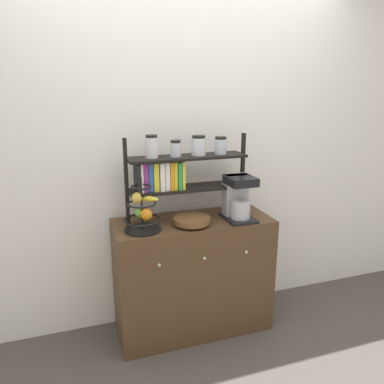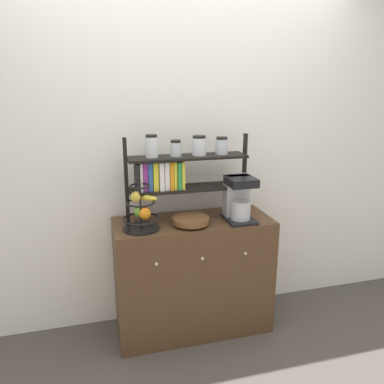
# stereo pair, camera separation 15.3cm
# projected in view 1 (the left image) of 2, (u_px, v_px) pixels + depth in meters

# --- Properties ---
(ground_plane) EXTENTS (12.00, 12.00, 0.00)m
(ground_plane) POSITION_uv_depth(u_px,v_px,m) (203.00, 344.00, 2.63)
(ground_plane) COLOR #47423D
(wall_back) EXTENTS (7.00, 0.05, 2.60)m
(wall_back) POSITION_uv_depth(u_px,v_px,m) (181.00, 150.00, 2.73)
(wall_back) COLOR silver
(wall_back) RESTS_ON ground_plane
(sideboard) EXTENTS (1.10, 0.46, 0.85)m
(sideboard) POSITION_uv_depth(u_px,v_px,m) (193.00, 275.00, 2.72)
(sideboard) COLOR #4C331E
(sideboard) RESTS_ON ground_plane
(coffee_maker) EXTENTS (0.19, 0.25, 0.31)m
(coffee_maker) POSITION_uv_depth(u_px,v_px,m) (238.00, 197.00, 2.61)
(coffee_maker) COLOR black
(coffee_maker) RESTS_ON sideboard
(fruit_stand) EXTENTS (0.24, 0.24, 0.35)m
(fruit_stand) POSITION_uv_depth(u_px,v_px,m) (143.00, 212.00, 2.40)
(fruit_stand) COLOR black
(fruit_stand) RESTS_ON sideboard
(wooden_bowl) EXTENTS (0.25, 0.25, 0.05)m
(wooden_bowl) POSITION_uv_depth(u_px,v_px,m) (192.00, 220.00, 2.51)
(wooden_bowl) COLOR brown
(wooden_bowl) RESTS_ON sideboard
(shelf_hutch) EXTENTS (0.86, 0.20, 0.60)m
(shelf_hutch) POSITION_uv_depth(u_px,v_px,m) (176.00, 169.00, 2.52)
(shelf_hutch) COLOR black
(shelf_hutch) RESTS_ON sideboard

